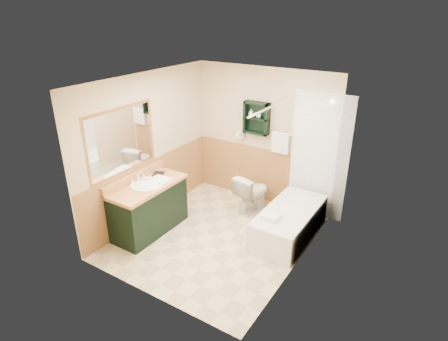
% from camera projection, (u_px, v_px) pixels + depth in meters
% --- Properties ---
extents(floor, '(3.00, 3.00, 0.00)m').
position_uv_depth(floor, '(216.00, 237.00, 5.82)').
color(floor, beige).
rests_on(floor, ground).
extents(back_wall, '(2.60, 0.04, 2.40)m').
position_uv_depth(back_wall, '(264.00, 137.00, 6.51)').
color(back_wall, beige).
rests_on(back_wall, ground).
extents(left_wall, '(0.04, 3.00, 2.40)m').
position_uv_depth(left_wall, '(147.00, 149.00, 5.98)').
color(left_wall, beige).
rests_on(left_wall, ground).
extents(right_wall, '(0.04, 3.00, 2.40)m').
position_uv_depth(right_wall, '(304.00, 188.00, 4.69)').
color(right_wall, beige).
rests_on(right_wall, ground).
extents(ceiling, '(2.60, 3.00, 0.04)m').
position_uv_depth(ceiling, '(215.00, 79.00, 4.84)').
color(ceiling, white).
rests_on(ceiling, back_wall).
extents(wainscot_left, '(2.98, 2.98, 1.00)m').
position_uv_depth(wainscot_left, '(152.00, 188.00, 6.24)').
color(wainscot_left, '#BE7F4D').
rests_on(wainscot_left, left_wall).
extents(wainscot_back, '(2.58, 2.58, 1.00)m').
position_uv_depth(wainscot_back, '(261.00, 174.00, 6.76)').
color(wainscot_back, '#BE7F4D').
rests_on(wainscot_back, back_wall).
extents(mirror_frame, '(1.30, 1.30, 1.00)m').
position_uv_depth(mirror_frame, '(121.00, 141.00, 5.41)').
color(mirror_frame, '#9B6132').
rests_on(mirror_frame, left_wall).
extents(mirror_glass, '(1.20, 1.20, 0.90)m').
position_uv_depth(mirror_glass, '(122.00, 141.00, 5.40)').
color(mirror_glass, white).
rests_on(mirror_glass, left_wall).
extents(tile_right, '(1.50, 1.50, 2.10)m').
position_uv_depth(tile_right, '(319.00, 177.00, 5.35)').
color(tile_right, white).
rests_on(tile_right, right_wall).
extents(tile_back, '(0.95, 0.95, 2.10)m').
position_uv_depth(tile_back, '(319.00, 157.00, 6.03)').
color(tile_back, white).
rests_on(tile_back, back_wall).
extents(tile_accent, '(1.50, 1.50, 0.10)m').
position_uv_depth(tile_accent, '(325.00, 119.00, 5.01)').
color(tile_accent, '#144731').
rests_on(tile_accent, right_wall).
extents(wall_shelf, '(0.45, 0.15, 0.55)m').
position_uv_depth(wall_shelf, '(256.00, 118.00, 6.33)').
color(wall_shelf, black).
rests_on(wall_shelf, back_wall).
extents(hair_dryer, '(0.10, 0.24, 0.18)m').
position_uv_depth(hair_dryer, '(241.00, 134.00, 6.63)').
color(hair_dryer, white).
rests_on(hair_dryer, back_wall).
extents(towel_bar, '(0.40, 0.06, 0.40)m').
position_uv_depth(towel_bar, '(281.00, 133.00, 6.22)').
color(towel_bar, white).
rests_on(towel_bar, back_wall).
extents(curtain_rod, '(0.03, 1.60, 0.03)m').
position_uv_depth(curtain_rod, '(275.00, 105.00, 5.33)').
color(curtain_rod, silver).
rests_on(curtain_rod, back_wall).
extents(shower_curtain, '(1.05, 1.05, 1.70)m').
position_uv_depth(shower_curtain, '(277.00, 156.00, 5.81)').
color(shower_curtain, beige).
rests_on(shower_curtain, curtain_rod).
extents(vanity, '(0.59, 1.27, 0.81)m').
position_uv_depth(vanity, '(149.00, 208.00, 5.83)').
color(vanity, black).
rests_on(vanity, ground).
extents(bathtub, '(0.69, 1.50, 0.46)m').
position_uv_depth(bathtub, '(289.00, 222.00, 5.77)').
color(bathtub, white).
rests_on(bathtub, ground).
extents(toilet, '(0.52, 0.75, 0.67)m').
position_uv_depth(toilet, '(252.00, 193.00, 6.45)').
color(toilet, white).
rests_on(toilet, ground).
extents(counter_towel, '(0.31, 0.24, 0.04)m').
position_uv_depth(counter_towel, '(160.00, 180.00, 5.76)').
color(counter_towel, white).
rests_on(counter_towel, vanity).
extents(vanity_book, '(0.16, 0.09, 0.23)m').
position_uv_depth(vanity_book, '(153.00, 168.00, 5.95)').
color(vanity_book, black).
rests_on(vanity_book, vanity).
extents(tub_towel, '(0.25, 0.21, 0.07)m').
position_uv_depth(tub_towel, '(271.00, 217.00, 5.41)').
color(tub_towel, white).
rests_on(tub_towel, bathtub).
extents(soap_bottle_a, '(0.07, 0.13, 0.06)m').
position_uv_depth(soap_bottle_a, '(251.00, 115.00, 6.35)').
color(soap_bottle_a, white).
rests_on(soap_bottle_a, wall_shelf).
extents(soap_bottle_b, '(0.11, 0.13, 0.09)m').
position_uv_depth(soap_bottle_b, '(259.00, 115.00, 6.27)').
color(soap_bottle_b, white).
rests_on(soap_bottle_b, wall_shelf).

